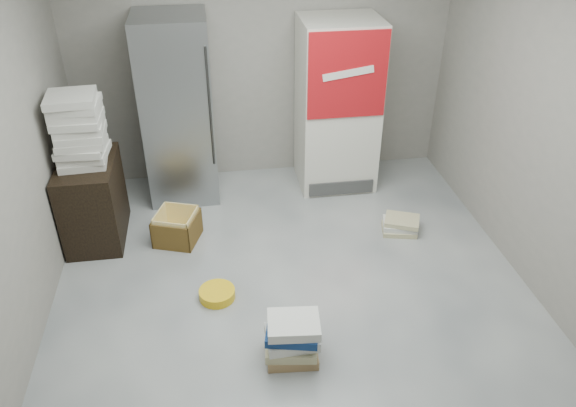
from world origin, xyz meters
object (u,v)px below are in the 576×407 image
(coke_cooler, at_px, (337,105))
(phonebook_stack_main, at_px, (292,339))
(steel_fridge, at_px, (178,110))
(wood_shelf, at_px, (93,201))
(cardboard_box, at_px, (177,229))

(coke_cooler, bearing_deg, phonebook_stack_main, -109.12)
(coke_cooler, bearing_deg, steel_fridge, 179.82)
(steel_fridge, bearing_deg, wood_shelf, -138.69)
(cardboard_box, bearing_deg, steel_fridge, 104.40)
(wood_shelf, bearing_deg, steel_fridge, 41.31)
(coke_cooler, relative_size, cardboard_box, 3.73)
(wood_shelf, xyz_separation_m, phonebook_stack_main, (1.60, -1.81, -0.21))
(steel_fridge, bearing_deg, phonebook_stack_main, -73.07)
(phonebook_stack_main, height_order, cardboard_box, phonebook_stack_main)
(steel_fridge, height_order, wood_shelf, steel_fridge)
(steel_fridge, relative_size, phonebook_stack_main, 4.49)
(wood_shelf, height_order, cardboard_box, wood_shelf)
(cardboard_box, bearing_deg, coke_cooler, 47.06)
(coke_cooler, distance_m, cardboard_box, 2.10)
(steel_fridge, relative_size, cardboard_box, 3.94)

